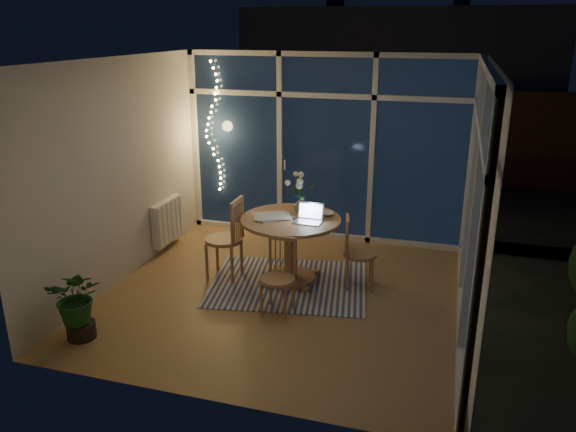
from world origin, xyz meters
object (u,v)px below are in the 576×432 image
at_px(chair_front, 278,277).
at_px(flower_vase, 302,204).
at_px(dining_table, 291,250).
at_px(chair_right, 360,252).
at_px(chair_left, 224,238).
at_px(potted_plant, 78,303).
at_px(laptop, 308,213).

bearing_deg(chair_front, flower_vase, 94.24).
bearing_deg(dining_table, chair_right, 4.98).
distance_m(chair_left, potted_plant, 1.90).
bearing_deg(chair_left, potted_plant, -25.88).
bearing_deg(flower_vase, chair_left, -158.63).
distance_m(chair_left, chair_right, 1.63).
height_order(chair_front, laptop, laptop).
xyz_separation_m(chair_right, laptop, (-0.59, -0.16, 0.47)).
distance_m(dining_table, potted_plant, 2.44).
bearing_deg(potted_plant, chair_left, 64.89).
height_order(dining_table, potted_plant, dining_table).
bearing_deg(chair_front, laptop, 82.72).
distance_m(flower_vase, potted_plant, 2.72).
xyz_separation_m(chair_left, laptop, (1.04, 0.03, 0.40)).
distance_m(chair_left, flower_vase, 1.03).
bearing_deg(chair_right, flower_vase, 65.92).
xyz_separation_m(chair_right, potted_plant, (-2.43, -1.91, -0.06)).
bearing_deg(dining_table, chair_left, -171.83).
xyz_separation_m(laptop, flower_vase, (-0.15, 0.32, -0.01)).
distance_m(chair_front, laptop, 0.89).
relative_size(chair_front, potted_plant, 1.10).
bearing_deg(laptop, chair_left, -176.37).
bearing_deg(potted_plant, chair_right, 38.13).
distance_m(laptop, flower_vase, 0.35).
height_order(chair_left, potted_plant, chair_left).
bearing_deg(chair_right, dining_table, 83.02).
bearing_deg(chair_left, dining_table, 97.40).
distance_m(dining_table, chair_right, 0.82).
xyz_separation_m(dining_table, chair_left, (-0.81, -0.12, 0.11)).
height_order(chair_left, chair_front, chair_left).
bearing_deg(chair_front, chair_right, 54.01).
bearing_deg(chair_left, chair_right, 95.80).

